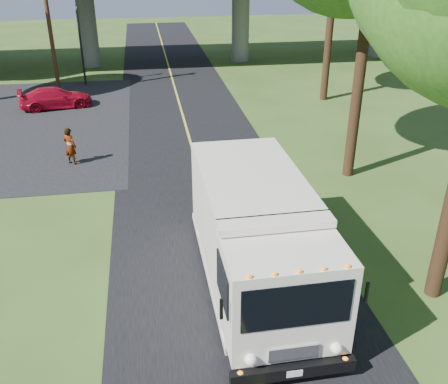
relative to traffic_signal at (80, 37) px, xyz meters
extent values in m
plane|color=#374D1B|center=(6.00, -26.00, -3.20)|extent=(120.00, 120.00, 0.00)
cube|color=black|center=(6.00, -16.00, -3.19)|extent=(7.00, 90.00, 0.02)
cube|color=gold|center=(6.00, -16.00, -3.17)|extent=(0.12, 90.00, 0.01)
cylinder|color=slate|center=(0.00, 6.00, -0.50)|extent=(1.40, 1.40, 5.40)
cylinder|color=slate|center=(12.00, 6.00, -0.50)|extent=(1.40, 1.40, 5.40)
cylinder|color=slate|center=(24.00, 6.00, -0.50)|extent=(1.40, 1.40, 5.40)
cylinder|color=black|center=(0.00, 0.00, -0.60)|extent=(0.14, 0.14, 5.20)
imported|color=black|center=(0.00, 0.00, 1.40)|extent=(0.18, 0.22, 1.10)
cylinder|color=#472D19|center=(-1.50, -2.00, 1.30)|extent=(0.26, 0.26, 9.00)
cylinder|color=#382314|center=(12.20, -17.00, 0.65)|extent=(0.44, 0.44, 7.70)
cylinder|color=#382314|center=(15.00, -6.00, 0.13)|extent=(0.44, 0.44, 6.65)
cube|color=silver|center=(6.65, -22.91, -1.31)|extent=(2.76, 5.00, 2.54)
cube|color=silver|center=(6.68, -26.41, -1.42)|extent=(2.73, 2.06, 2.32)
cube|color=black|center=(6.69, -27.40, -1.05)|extent=(2.37, 0.12, 1.07)
cube|color=black|center=(6.69, -27.52, -2.77)|extent=(2.83, 0.23, 0.32)
cube|color=silver|center=(6.65, -23.36, -2.86)|extent=(2.78, 6.58, 0.20)
cylinder|color=black|center=(5.53, -26.20, -2.69)|extent=(0.33, 1.02, 1.02)
cylinder|color=black|center=(7.83, -26.17, -2.69)|extent=(0.33, 1.02, 1.02)
cylinder|color=black|center=(5.48, -21.45, -2.69)|extent=(0.33, 1.02, 1.02)
cylinder|color=black|center=(7.78, -21.42, -2.69)|extent=(0.33, 1.02, 1.02)
imported|color=#A90A20|center=(-1.26, -5.12, -2.60)|extent=(4.40, 2.48, 1.20)
imported|color=gray|center=(0.55, -13.96, -2.36)|extent=(0.73, 0.67, 1.68)
camera|label=1|loc=(3.90, -35.16, 5.63)|focal=40.00mm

